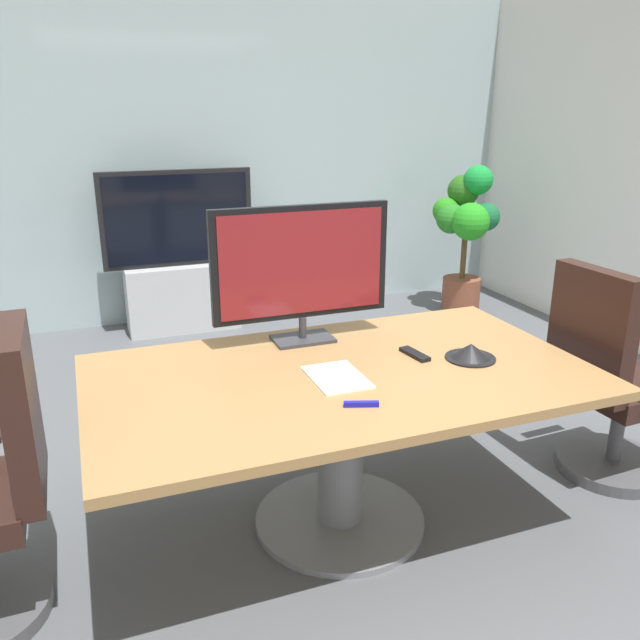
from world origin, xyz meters
The scene contains 11 objects.
ground_plane centered at (0.00, 0.00, 0.00)m, with size 7.36×7.36×0.00m, color #515459.
wall_back_glass_partition centered at (0.00, 3.18, 1.37)m, with size 5.71×0.10×2.73m, color #9EB2B7.
conference_table centered at (-0.10, -0.11, 0.56)m, with size 2.07×1.19×0.73m.
office_chair_right centered at (1.28, -0.20, 0.46)m, with size 0.60×0.58×1.09m.
tv_monitor centered at (-0.13, 0.32, 1.09)m, with size 0.84×0.18×0.64m.
wall_display_unit centered at (-0.30, 2.82, 0.44)m, with size 1.20×0.36×1.31m.
potted_plant centered at (2.13, 2.43, 0.76)m, with size 0.53×0.62×1.29m.
conference_phone centered at (0.48, -0.17, 0.77)m, with size 0.22×0.22×0.07m.
remote_control centered at (0.27, -0.06, 0.74)m, with size 0.05×0.17×0.02m, color black.
whiteboard_marker centered at (-0.16, -0.43, 0.74)m, with size 0.13×0.02×0.02m, color #1919A5.
paper_notepad centered at (-0.15, -0.16, 0.74)m, with size 0.21×0.30×0.01m, color white.
Camera 1 is at (-1.08, -2.40, 1.80)m, focal length 36.39 mm.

